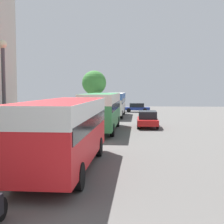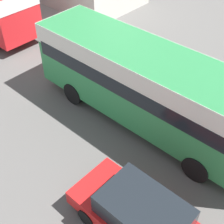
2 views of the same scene
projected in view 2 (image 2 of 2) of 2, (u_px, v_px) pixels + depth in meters
The scene contains 2 objects.
bus_following at pixel (148, 80), 11.62m from camera, with size 2.56×9.88×3.19m.
car_far_curb at pixel (143, 218), 8.82m from camera, with size 1.93×4.48×1.52m.
Camera 2 is at (6.19, 27.03, 8.90)m, focal length 50.00 mm.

